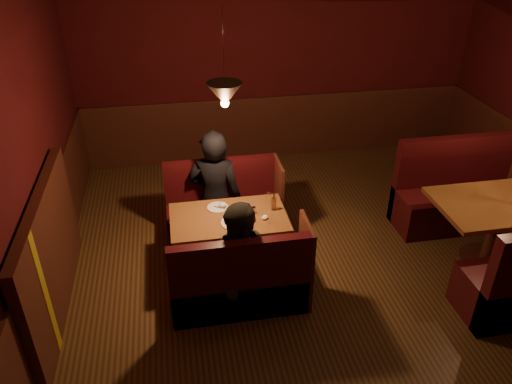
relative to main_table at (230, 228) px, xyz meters
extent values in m
cube|color=#402A17|center=(1.12, -0.76, -0.52)|extent=(6.00, 7.00, 0.01)
cube|color=#321D17|center=(1.12, -0.76, 2.39)|extent=(6.00, 7.00, 0.01)
cube|color=#400B11|center=(1.12, 2.75, 0.93)|extent=(6.00, 0.01, 2.90)
cube|color=#400B11|center=(-1.88, -0.76, 0.93)|extent=(0.01, 7.00, 2.90)
cube|color=#441D14|center=(1.12, 2.72, -0.02)|extent=(6.00, 0.04, 1.00)
cube|color=#441D14|center=(-1.86, -0.76, -0.02)|extent=(0.04, 7.00, 1.00)
cube|color=#441D14|center=(-1.80, -0.36, 0.13)|extent=(0.10, 2.20, 1.30)
cube|color=gold|center=(-1.74, -0.91, 0.13)|extent=(0.01, 0.12, 1.30)
cylinder|color=#333333|center=(-0.01, 0.00, 1.93)|extent=(0.01, 0.01, 0.80)
cone|color=black|center=(-0.01, 0.00, 1.53)|extent=(0.34, 0.34, 0.22)
sphere|color=#FFBF72|center=(-0.01, 0.00, 1.44)|extent=(0.08, 0.08, 0.08)
cube|color=#5B2F1B|center=(-0.01, 0.00, 0.13)|extent=(1.26, 0.76, 0.04)
cylinder|color=#441D14|center=(-0.01, 0.00, -0.21)|extent=(0.13, 0.13, 0.63)
cylinder|color=#441D14|center=(-0.01, 0.00, -0.50)|extent=(0.50, 0.50, 0.04)
cylinder|color=silver|center=(0.01, -0.14, 0.16)|extent=(0.25, 0.25, 0.02)
cube|color=black|center=(0.07, -0.07, 0.19)|extent=(0.08, 0.07, 0.03)
ellipsoid|color=silver|center=(-0.02, -0.10, 0.20)|extent=(0.06, 0.06, 0.05)
cube|color=tan|center=(0.07, -0.17, 0.19)|extent=(0.08, 0.07, 0.03)
cylinder|color=silver|center=(0.06, -0.21, 0.17)|extent=(0.09, 0.08, 0.01)
cylinder|color=silver|center=(-0.11, 0.19, 0.16)|extent=(0.23, 0.23, 0.01)
ellipsoid|color=beige|center=(-0.06, 0.19, 0.19)|extent=(0.09, 0.09, 0.05)
cube|color=silver|center=(-0.07, 0.15, 0.17)|extent=(0.16, 0.11, 0.00)
cylinder|color=white|center=(0.26, 0.02, 0.19)|extent=(0.05, 0.05, 0.08)
cylinder|color=white|center=(0.46, 0.19, 0.22)|extent=(0.07, 0.07, 0.13)
cylinder|color=white|center=(0.40, -0.21, 0.22)|extent=(0.07, 0.07, 0.13)
cylinder|color=#47230F|center=(0.49, 0.05, 0.23)|extent=(0.05, 0.05, 0.14)
cylinder|color=#47230F|center=(0.49, 0.05, 0.33)|extent=(0.02, 0.02, 0.06)
ellipsoid|color=white|center=(0.36, -0.12, 0.17)|extent=(0.10, 0.10, 0.04)
cube|color=#330607|center=(-0.01, 0.65, -0.32)|extent=(1.35, 0.49, 0.40)
cube|color=#330607|center=(-0.01, 0.85, -0.05)|extent=(1.35, 0.11, 0.94)
cube|color=#441D14|center=(0.68, 0.65, -0.05)|extent=(0.04, 0.49, 0.94)
cube|color=#330607|center=(-0.01, -0.65, -0.32)|extent=(1.35, 0.49, 0.40)
cube|color=#330607|center=(-0.01, -0.85, -0.05)|extent=(1.35, 0.11, 0.94)
cube|color=#441D14|center=(0.68, -0.65, -0.05)|extent=(0.04, 0.49, 0.94)
cube|color=#5B2F1B|center=(2.92, -0.44, 0.26)|extent=(1.43, 0.91, 0.05)
cylinder|color=#441D14|center=(2.92, -0.44, -0.14)|extent=(0.15, 0.15, 0.75)
cylinder|color=#441D14|center=(2.92, -0.44, -0.50)|extent=(0.60, 0.60, 0.04)
cube|color=#330607|center=(2.92, 0.34, -0.28)|extent=(1.54, 0.59, 0.48)
cube|color=#330607|center=(2.92, 0.57, 0.04)|extent=(1.54, 0.13, 1.13)
imported|color=black|center=(-0.09, 0.63, 0.36)|extent=(0.72, 0.56, 1.76)
imported|color=black|center=(0.05, -0.69, 0.26)|extent=(0.86, 0.72, 1.57)
camera|label=1|loc=(-0.52, -4.48, 3.12)|focal=35.00mm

